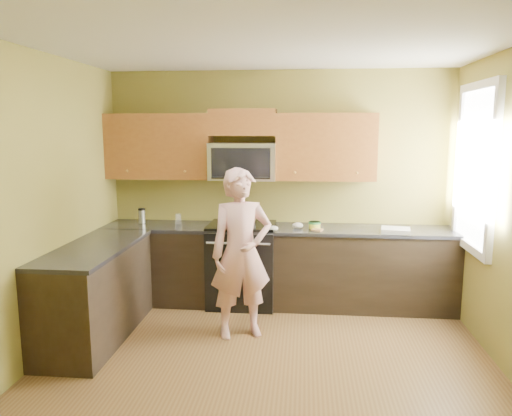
# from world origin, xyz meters

# --- Properties ---
(floor) EXTENTS (4.00, 4.00, 0.00)m
(floor) POSITION_xyz_m (0.00, 0.00, 0.00)
(floor) COLOR brown
(floor) RESTS_ON ground
(ceiling) EXTENTS (4.00, 4.00, 0.00)m
(ceiling) POSITION_xyz_m (0.00, 0.00, 2.70)
(ceiling) COLOR white
(ceiling) RESTS_ON ground
(wall_back) EXTENTS (4.00, 0.00, 4.00)m
(wall_back) POSITION_xyz_m (0.00, 2.00, 1.35)
(wall_back) COLOR olive
(wall_back) RESTS_ON ground
(wall_front) EXTENTS (4.00, 0.00, 4.00)m
(wall_front) POSITION_xyz_m (0.00, -2.00, 1.35)
(wall_front) COLOR olive
(wall_front) RESTS_ON ground
(wall_left) EXTENTS (0.00, 4.00, 4.00)m
(wall_left) POSITION_xyz_m (-2.00, 0.00, 1.35)
(wall_left) COLOR olive
(wall_left) RESTS_ON ground
(cabinet_back_run) EXTENTS (4.00, 0.60, 0.88)m
(cabinet_back_run) POSITION_xyz_m (0.00, 1.70, 0.44)
(cabinet_back_run) COLOR black
(cabinet_back_run) RESTS_ON floor
(cabinet_left_run) EXTENTS (0.60, 1.60, 0.88)m
(cabinet_left_run) POSITION_xyz_m (-1.70, 0.60, 0.44)
(cabinet_left_run) COLOR black
(cabinet_left_run) RESTS_ON floor
(countertop_back) EXTENTS (4.00, 0.62, 0.04)m
(countertop_back) POSITION_xyz_m (0.00, 1.69, 0.90)
(countertop_back) COLOR black
(countertop_back) RESTS_ON cabinet_back_run
(countertop_left) EXTENTS (0.62, 1.60, 0.04)m
(countertop_left) POSITION_xyz_m (-1.69, 0.60, 0.90)
(countertop_left) COLOR black
(countertop_left) RESTS_ON cabinet_left_run
(stove) EXTENTS (0.76, 0.65, 0.95)m
(stove) POSITION_xyz_m (-0.40, 1.68, 0.47)
(stove) COLOR black
(stove) RESTS_ON floor
(microwave) EXTENTS (0.76, 0.40, 0.42)m
(microwave) POSITION_xyz_m (-0.40, 1.80, 1.45)
(microwave) COLOR silver
(microwave) RESTS_ON wall_back
(upper_cab_left) EXTENTS (1.22, 0.33, 0.75)m
(upper_cab_left) POSITION_xyz_m (-1.39, 1.83, 1.45)
(upper_cab_left) COLOR brown
(upper_cab_left) RESTS_ON wall_back
(upper_cab_right) EXTENTS (1.12, 0.33, 0.75)m
(upper_cab_right) POSITION_xyz_m (0.54, 1.83, 1.45)
(upper_cab_right) COLOR brown
(upper_cab_right) RESTS_ON wall_back
(upper_cab_over_mw) EXTENTS (0.76, 0.33, 0.30)m
(upper_cab_over_mw) POSITION_xyz_m (-0.40, 1.83, 2.10)
(upper_cab_over_mw) COLOR brown
(upper_cab_over_mw) RESTS_ON wall_back
(window) EXTENTS (0.06, 1.06, 1.66)m
(window) POSITION_xyz_m (1.98, 1.20, 1.65)
(window) COLOR white
(window) RESTS_ON wall_right
(woman) EXTENTS (0.71, 0.59, 1.66)m
(woman) POSITION_xyz_m (-0.29, 0.80, 0.83)
(woman) COLOR #D06968
(woman) RESTS_ON floor
(frying_pan) EXTENTS (0.38, 0.49, 0.06)m
(frying_pan) POSITION_xyz_m (-0.34, 1.44, 0.95)
(frying_pan) COLOR black
(frying_pan) RESTS_ON stove
(butter_tub) EXTENTS (0.17, 0.17, 0.10)m
(butter_tub) POSITION_xyz_m (0.43, 1.65, 0.92)
(butter_tub) COLOR yellow
(butter_tub) RESTS_ON countertop_back
(toast_slice) EXTENTS (0.14, 0.14, 0.01)m
(toast_slice) POSITION_xyz_m (0.46, 1.54, 0.93)
(toast_slice) COLOR #B27F47
(toast_slice) RESTS_ON countertop_back
(napkin_a) EXTENTS (0.14, 0.14, 0.06)m
(napkin_a) POSITION_xyz_m (-0.02, 1.45, 0.95)
(napkin_a) COLOR silver
(napkin_a) RESTS_ON countertop_back
(napkin_b) EXTENTS (0.15, 0.16, 0.07)m
(napkin_b) POSITION_xyz_m (0.24, 1.63, 0.95)
(napkin_b) COLOR silver
(napkin_b) RESTS_ON countertop_back
(dish_towel) EXTENTS (0.34, 0.29, 0.05)m
(dish_towel) POSITION_xyz_m (1.30, 1.51, 0.95)
(dish_towel) COLOR silver
(dish_towel) RESTS_ON countertop_back
(travel_mug) EXTENTS (0.09, 0.09, 0.17)m
(travel_mug) POSITION_xyz_m (-1.61, 1.77, 0.92)
(travel_mug) COLOR silver
(travel_mug) RESTS_ON countertop_back
(glass_b) EXTENTS (0.09, 0.09, 0.12)m
(glass_b) POSITION_xyz_m (-1.16, 1.75, 0.98)
(glass_b) COLOR silver
(glass_b) RESTS_ON countertop_back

